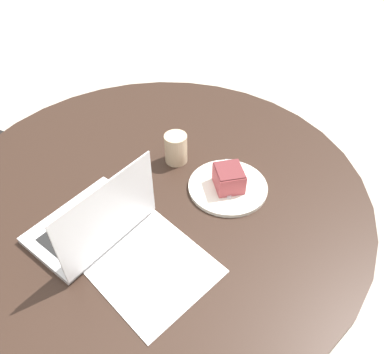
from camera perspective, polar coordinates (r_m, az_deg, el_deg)
name	(u,v)px	position (r m, az deg, el deg)	size (l,w,h in m)	color
ground_plane	(167,304)	(1.72, -3.78, -18.71)	(12.00, 12.00, 0.00)	#B7AD9E
dining_table	(159,207)	(1.21, -5.10, -4.64)	(1.27, 1.27, 0.72)	black
paper_document	(141,257)	(0.97, -7.81, -12.04)	(0.44, 0.39, 0.00)	white
plate	(228,187)	(1.13, 5.47, -1.49)	(0.24, 0.24, 0.01)	silver
cake_slice	(229,178)	(1.10, 5.64, -0.15)	(0.11, 0.12, 0.07)	#B74C51
fork	(229,174)	(1.16, 5.67, 0.45)	(0.07, 0.17, 0.00)	silver
coffee_glass	(176,148)	(1.19, -2.47, 4.38)	(0.07, 0.07, 0.10)	#C6AD89
laptop	(93,222)	(1.02, -14.78, -6.63)	(0.30, 0.35, 0.22)	silver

